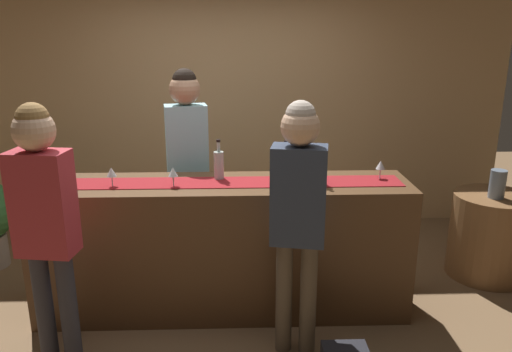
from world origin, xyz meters
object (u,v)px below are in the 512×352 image
object	(u,v)px
wine_glass_near_customer	(111,173)
vase_on_side_table	(497,184)
wine_glass_mid_counter	(381,166)
round_side_table	(490,235)
wine_bottle_amber	(285,166)
bartender	(187,150)
customer_browsing	(44,212)
wine_glass_far_end	(173,173)
wine_bottle_green	(319,169)
wine_bottle_clear	(219,165)
customer_sipping	(298,204)

from	to	relation	value
wine_glass_near_customer	vase_on_side_table	bearing A→B (deg)	8.93
wine_glass_mid_counter	round_side_table	size ratio (longest dim) A/B	0.19
wine_bottle_amber	wine_glass_mid_counter	xyz separation A→B (m)	(0.71, 0.01, -0.01)
bartender	customer_browsing	xyz separation A→B (m)	(-0.72, -1.26, -0.07)
wine_glass_far_end	vase_on_side_table	distance (m)	2.68
wine_bottle_green	wine_glass_near_customer	xyz separation A→B (m)	(-1.47, -0.02, -0.01)
wine_bottle_green	vase_on_side_table	distance (m)	1.67
wine_bottle_clear	wine_glass_mid_counter	world-z (taller)	wine_bottle_clear
wine_glass_far_end	round_side_table	bearing A→B (deg)	11.83
wine_bottle_amber	wine_glass_near_customer	bearing A→B (deg)	-174.82
wine_glass_near_customer	wine_glass_mid_counter	size ratio (longest dim) A/B	1.00
wine_glass_mid_counter	customer_sipping	distance (m)	0.92
wine_bottle_clear	vase_on_side_table	world-z (taller)	wine_bottle_clear
wine_bottle_amber	wine_bottle_green	bearing A→B (deg)	-21.17
wine_glass_far_end	round_side_table	world-z (taller)	wine_glass_far_end
wine_bottle_amber	wine_glass_mid_counter	bearing A→B (deg)	0.81
customer_browsing	vase_on_side_table	distance (m)	3.49
round_side_table	wine_bottle_clear	bearing A→B (deg)	-170.82
wine_bottle_clear	customer_browsing	bearing A→B (deg)	-142.28
wine_bottle_clear	wine_glass_near_customer	distance (m)	0.77
wine_bottle_clear	bartender	xyz separation A→B (m)	(-0.28, 0.49, -0.00)
wine_bottle_amber	customer_sipping	size ratio (longest dim) A/B	0.18
customer_browsing	wine_glass_mid_counter	bearing A→B (deg)	26.37
bartender	wine_bottle_clear	bearing A→B (deg)	109.73
wine_glass_mid_counter	round_side_table	bearing A→B (deg)	20.24
wine_bottle_amber	vase_on_side_table	world-z (taller)	wine_bottle_amber
customer_browsing	vase_on_side_table	size ratio (longest dim) A/B	7.14
wine_bottle_clear	wine_glass_near_customer	bearing A→B (deg)	-167.74
customer_sipping	vase_on_side_table	bearing A→B (deg)	39.15
customer_sipping	round_side_table	size ratio (longest dim) A/B	2.30
wine_glass_far_end	customer_sipping	xyz separation A→B (m)	(0.84, -0.48, -0.08)
wine_bottle_green	wine_glass_far_end	xyz separation A→B (m)	(-1.04, -0.04, -0.01)
wine_glass_mid_counter	vase_on_side_table	distance (m)	1.19
wine_glass_mid_counter	wine_glass_far_end	size ratio (longest dim) A/B	1.00
vase_on_side_table	wine_bottle_green	bearing A→B (deg)	-163.89
wine_bottle_clear	wine_glass_mid_counter	xyz separation A→B (m)	(1.20, -0.04, -0.01)
wine_bottle_amber	wine_glass_mid_counter	distance (m)	0.71
wine_bottle_clear	customer_browsing	size ratio (longest dim) A/B	0.18
wine_glass_far_end	customer_browsing	world-z (taller)	customer_browsing
wine_glass_mid_counter	bartender	distance (m)	1.57
wine_glass_near_customer	customer_sipping	distance (m)	1.36
wine_bottle_amber	vase_on_side_table	size ratio (longest dim) A/B	1.26
wine_glass_near_customer	vase_on_side_table	distance (m)	3.10
wine_glass_mid_counter	wine_glass_far_end	distance (m)	1.52
wine_glass_mid_counter	vase_on_side_table	size ratio (longest dim) A/B	0.60
wine_glass_near_customer	customer_sipping	world-z (taller)	customer_sipping
bartender	wine_glass_near_customer	bearing A→B (deg)	43.64
wine_glass_far_end	bartender	world-z (taller)	bartender
wine_bottle_amber	customer_browsing	distance (m)	1.66
wine_glass_mid_counter	wine_glass_far_end	world-z (taller)	same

